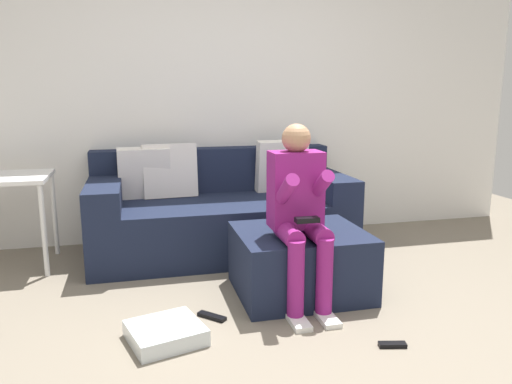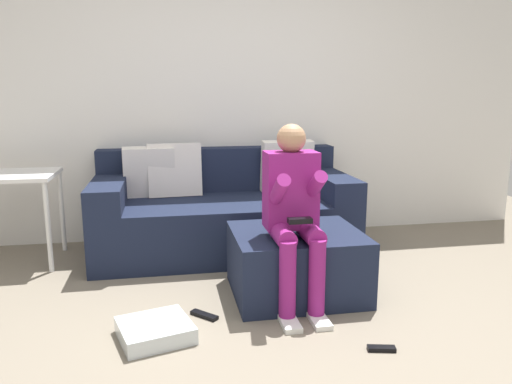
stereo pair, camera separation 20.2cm
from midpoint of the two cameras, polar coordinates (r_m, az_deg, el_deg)
The scene contains 9 objects.
ground_plane at distance 2.68m, azimuth 6.73°, elevation -17.79°, with size 7.40×7.40×0.00m, color slate.
wall_back at distance 4.50m, azimuth -1.42°, elevation 10.83°, with size 5.69×0.10×2.51m, color white.
couch_sectional at distance 4.13m, azimuth -2.53°, elevation -2.30°, with size 2.07×0.98×0.90m.
ottoman at distance 3.27m, azimuth 6.47°, elevation -8.14°, with size 0.82×0.71×0.42m, color #192138.
person_seated at distance 2.98m, azimuth 6.33°, elevation -1.71°, with size 0.32×0.56×1.12m.
storage_bin at distance 2.79m, azimuth -9.49°, elevation -15.53°, with size 0.37×0.35×0.09m, color silver.
side_table at distance 4.11m, azimuth -24.75°, elevation 0.52°, with size 0.59×0.57×0.70m.
remote_near_ottoman at distance 2.76m, azimuth 16.44°, elevation -16.99°, with size 0.14×0.05×0.02m, color black.
remote_by_storage_bin at distance 3.01m, azimuth -4.03°, elevation -14.04°, with size 0.18×0.05×0.02m, color black.
Camera 2 is at (-0.62, -2.25, 1.31)m, focal length 34.61 mm.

